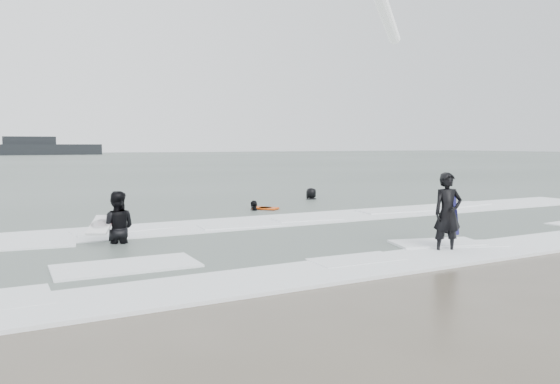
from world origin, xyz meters
name	(u,v)px	position (x,y,z in m)	size (l,w,h in m)	color
ground	(383,258)	(0.00, 0.00, 0.00)	(320.00, 320.00, 0.00)	brown
sea	(53,161)	(0.00, 80.00, 0.06)	(320.00, 320.00, 0.00)	#47544C
surfer_centre	(447,253)	(1.70, -0.23, 0.00)	(0.70, 0.46, 1.91)	black
surfer_wading	(117,245)	(-4.97, 4.41, 0.00)	(0.93, 0.73, 1.92)	black
surfer_right_near	(254,212)	(0.96, 8.98, 0.00)	(0.93, 0.39, 1.59)	black
surfer_right_far	(311,201)	(5.00, 11.54, 0.00)	(0.84, 0.55, 1.73)	black
surf_foam	(301,233)	(0.00, 3.70, 0.04)	(30.03, 9.06, 0.09)	white
bodyboards	(268,215)	(-0.68, 4.47, 0.50)	(8.04, 9.81, 1.25)	#0E0D40
vessel_horizon	(30,148)	(-0.63, 130.77, 1.60)	(31.70, 5.66, 4.30)	black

